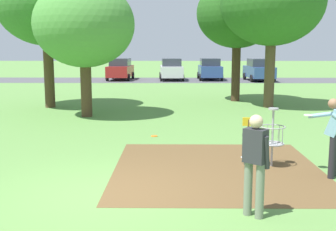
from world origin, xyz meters
name	(u,v)px	position (x,y,z in m)	size (l,w,h in m)	color
ground_plane	(106,194)	(0.00, 0.00, 0.00)	(160.00, 160.00, 0.00)	#5B8942
dirt_tee_pad	(217,168)	(2.30, 1.75, 0.00)	(4.74, 4.88, 0.01)	brown
disc_golf_basket	(270,135)	(3.55, 1.97, 0.75)	(0.98, 0.58, 1.39)	#9E9EA3
player_foreground_watching	(255,160)	(2.61, -1.03, 0.97)	(0.46, 0.45, 1.71)	slate
player_throwing	(334,132)	(4.71, 1.14, 0.99)	(0.84, 0.92, 1.71)	#232328
frisbee_near_basket	(154,136)	(0.69, 5.30, 0.01)	(0.21, 0.21, 0.02)	orange
frisbee_by_tee	(246,157)	(3.13, 2.72, 0.01)	(0.24, 0.24, 0.02)	white
tree_near_left	(237,14)	(4.55, 14.20, 4.45)	(4.13, 4.13, 6.24)	#422D1E
tree_near_right	(46,4)	(-4.46, 11.78, 4.72)	(4.50, 4.50, 6.66)	#4C3823
tree_mid_left	(84,25)	(-2.21, 9.15, 3.65)	(3.97, 3.97, 5.35)	#4C3823
tree_mid_center	(272,2)	(5.76, 11.90, 4.81)	(4.71, 4.71, 6.84)	brown
parking_lot_strip	(158,80)	(0.00, 28.27, 0.00)	(36.00, 6.00, 0.01)	#4C4C51
parked_car_leftmost	(120,69)	(-3.24, 28.62, 0.92)	(2.12, 4.27, 1.84)	maroon
parked_car_center_left	(171,69)	(1.16, 28.41, 0.92)	(2.15, 4.29, 1.84)	silver
parked_car_center_right	(210,69)	(4.48, 28.79, 0.92)	(2.00, 4.21, 1.84)	#2D4784
parked_car_rightmost	(259,70)	(8.48, 27.67, 0.92)	(2.15, 4.29, 1.84)	#2D4784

